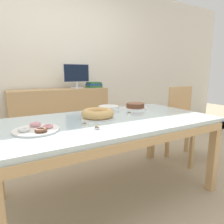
{
  "coord_description": "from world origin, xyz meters",
  "views": [
    {
      "loc": [
        -0.83,
        -1.48,
        1.11
      ],
      "look_at": [
        0.03,
        -0.01,
        0.78
      ],
      "focal_mm": 32.0,
      "sensor_mm": 36.0,
      "label": 1
    }
  ],
  "objects_px": {
    "book_stack": "(94,85)",
    "cake_golden_bundt": "(98,114)",
    "chair": "(186,119)",
    "tealight_near_front": "(129,113)",
    "tealight_near_cakes": "(85,124)",
    "tealight_right_edge": "(97,128)",
    "plate_stack": "(109,109)",
    "computer_monitor": "(77,76)",
    "cake_chocolate_round": "(135,106)",
    "pastry_platter": "(36,129)"
  },
  "relations": [
    {
      "from": "cake_chocolate_round",
      "to": "plate_stack",
      "type": "bearing_deg",
      "value": -179.91
    },
    {
      "from": "tealight_near_front",
      "to": "tealight_right_edge",
      "type": "bearing_deg",
      "value": -147.8
    },
    {
      "from": "tealight_near_front",
      "to": "tealight_near_cakes",
      "type": "bearing_deg",
      "value": -162.57
    },
    {
      "from": "cake_golden_bundt",
      "to": "plate_stack",
      "type": "height_order",
      "value": "cake_golden_bundt"
    },
    {
      "from": "chair",
      "to": "cake_chocolate_round",
      "type": "relative_size",
      "value": 3.37
    },
    {
      "from": "chair",
      "to": "tealight_near_front",
      "type": "bearing_deg",
      "value": -172.19
    },
    {
      "from": "book_stack",
      "to": "tealight_near_front",
      "type": "relative_size",
      "value": 6.08
    },
    {
      "from": "chair",
      "to": "cake_golden_bundt",
      "type": "distance_m",
      "value": 1.37
    },
    {
      "from": "chair",
      "to": "tealight_right_edge",
      "type": "height_order",
      "value": "chair"
    },
    {
      "from": "tealight_near_front",
      "to": "tealight_right_edge",
      "type": "height_order",
      "value": "same"
    },
    {
      "from": "chair",
      "to": "book_stack",
      "type": "xyz_separation_m",
      "value": [
        -0.68,
        1.33,
        0.4
      ]
    },
    {
      "from": "computer_monitor",
      "to": "cake_golden_bundt",
      "type": "height_order",
      "value": "computer_monitor"
    },
    {
      "from": "cake_golden_bundt",
      "to": "pastry_platter",
      "type": "relative_size",
      "value": 0.95
    },
    {
      "from": "chair",
      "to": "computer_monitor",
      "type": "xyz_separation_m",
      "value": [
        -0.98,
        1.33,
        0.54
      ]
    },
    {
      "from": "pastry_platter",
      "to": "tealight_near_front",
      "type": "relative_size",
      "value": 7.75
    },
    {
      "from": "pastry_platter",
      "to": "chair",
      "type": "bearing_deg",
      "value": 8.67
    },
    {
      "from": "cake_golden_bundt",
      "to": "plate_stack",
      "type": "distance_m",
      "value": 0.33
    },
    {
      "from": "cake_chocolate_round",
      "to": "pastry_platter",
      "type": "height_order",
      "value": "cake_chocolate_round"
    },
    {
      "from": "cake_golden_bundt",
      "to": "tealight_near_cakes",
      "type": "height_order",
      "value": "cake_golden_bundt"
    },
    {
      "from": "tealight_right_edge",
      "to": "book_stack",
      "type": "bearing_deg",
      "value": 65.39
    },
    {
      "from": "tealight_right_edge",
      "to": "tealight_near_front",
      "type": "bearing_deg",
      "value": 32.2
    },
    {
      "from": "book_stack",
      "to": "cake_golden_bundt",
      "type": "distance_m",
      "value": 1.63
    },
    {
      "from": "tealight_near_cakes",
      "to": "book_stack",
      "type": "bearing_deg",
      "value": 62.57
    },
    {
      "from": "tealight_near_cakes",
      "to": "plate_stack",
      "type": "bearing_deg",
      "value": 41.9
    },
    {
      "from": "chair",
      "to": "pastry_platter",
      "type": "distance_m",
      "value": 1.91
    },
    {
      "from": "cake_golden_bundt",
      "to": "tealight_near_cakes",
      "type": "xyz_separation_m",
      "value": [
        -0.19,
        -0.15,
        -0.03
      ]
    },
    {
      "from": "book_stack",
      "to": "tealight_right_edge",
      "type": "relative_size",
      "value": 6.08
    },
    {
      "from": "computer_monitor",
      "to": "plate_stack",
      "type": "xyz_separation_m",
      "value": [
        -0.13,
        -1.25,
        -0.32
      ]
    },
    {
      "from": "cake_golden_bundt",
      "to": "tealight_near_front",
      "type": "distance_m",
      "value": 0.35
    },
    {
      "from": "cake_golden_bundt",
      "to": "tealight_near_front",
      "type": "bearing_deg",
      "value": 2.23
    },
    {
      "from": "tealight_right_edge",
      "to": "cake_golden_bundt",
      "type": "bearing_deg",
      "value": 62.55
    },
    {
      "from": "chair",
      "to": "plate_stack",
      "type": "xyz_separation_m",
      "value": [
        -1.1,
        0.08,
        0.23
      ]
    },
    {
      "from": "book_stack",
      "to": "cake_chocolate_round",
      "type": "bearing_deg",
      "value": -93.65
    },
    {
      "from": "chair",
      "to": "pastry_platter",
      "type": "height_order",
      "value": "chair"
    },
    {
      "from": "book_stack",
      "to": "tealight_near_cakes",
      "type": "xyz_separation_m",
      "value": [
        -0.85,
        -1.63,
        -0.19
      ]
    },
    {
      "from": "book_stack",
      "to": "computer_monitor",
      "type": "bearing_deg",
      "value": -179.73
    },
    {
      "from": "chair",
      "to": "cake_chocolate_round",
      "type": "bearing_deg",
      "value": 174.17
    },
    {
      "from": "pastry_platter",
      "to": "tealight_near_front",
      "type": "bearing_deg",
      "value": 9.64
    },
    {
      "from": "computer_monitor",
      "to": "tealight_near_front",
      "type": "distance_m",
      "value": 1.5
    },
    {
      "from": "plate_stack",
      "to": "tealight_near_front",
      "type": "distance_m",
      "value": 0.24
    },
    {
      "from": "cake_chocolate_round",
      "to": "cake_golden_bundt",
      "type": "bearing_deg",
      "value": -158.53
    },
    {
      "from": "computer_monitor",
      "to": "tealight_right_edge",
      "type": "relative_size",
      "value": 10.6
    },
    {
      "from": "book_stack",
      "to": "tealight_right_edge",
      "type": "distance_m",
      "value": 1.97
    },
    {
      "from": "plate_stack",
      "to": "book_stack",
      "type": "bearing_deg",
      "value": 71.35
    },
    {
      "from": "cake_golden_bundt",
      "to": "pastry_platter",
      "type": "distance_m",
      "value": 0.56
    },
    {
      "from": "chair",
      "to": "plate_stack",
      "type": "height_order",
      "value": "chair"
    },
    {
      "from": "book_stack",
      "to": "cake_golden_bundt",
      "type": "xyz_separation_m",
      "value": [
        -0.66,
        -1.48,
        -0.16
      ]
    },
    {
      "from": "computer_monitor",
      "to": "plate_stack",
      "type": "distance_m",
      "value": 1.3
    },
    {
      "from": "tealight_right_edge",
      "to": "plate_stack",
      "type": "bearing_deg",
      "value": 53.42
    },
    {
      "from": "book_stack",
      "to": "plate_stack",
      "type": "height_order",
      "value": "book_stack"
    }
  ]
}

